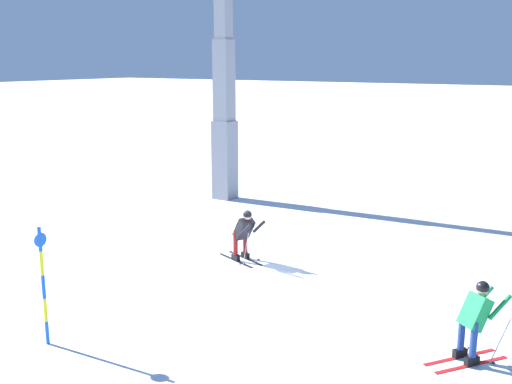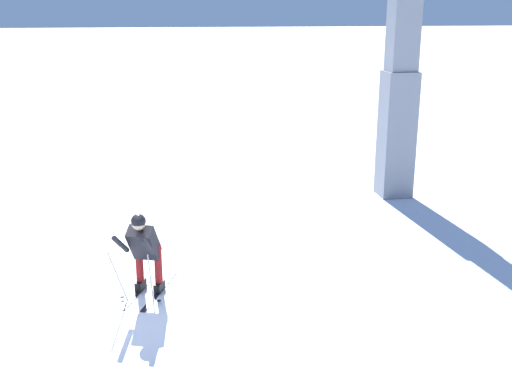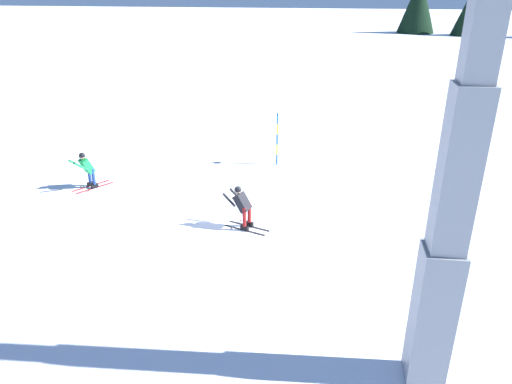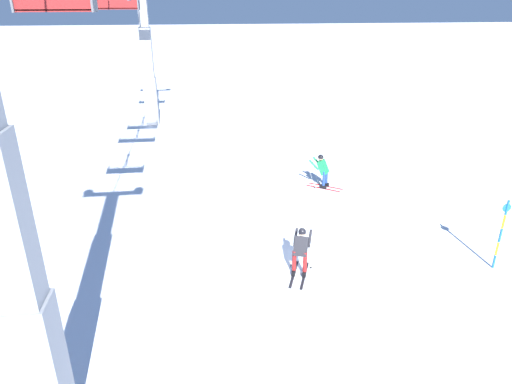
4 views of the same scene
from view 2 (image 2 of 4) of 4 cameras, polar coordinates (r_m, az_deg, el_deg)
The scene contains 3 objects.
ground_plane at distance 10.52m, azimuth -12.90°, elevation -10.51°, with size 260.00×260.00×0.00m, color white.
skier_carving_main at distance 10.60m, azimuth -10.16°, elevation -4.94°, with size 1.72×1.09×1.65m.
lift_tower_near at distance 15.96m, azimuth 13.23°, elevation 14.21°, with size 0.78×2.68×10.04m.
Camera 2 is at (9.35, 0.97, 4.73)m, focal length 44.09 mm.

